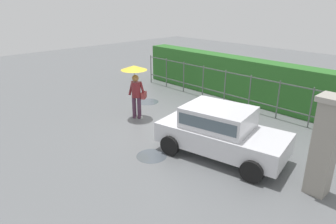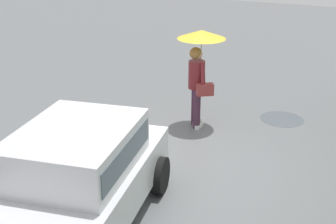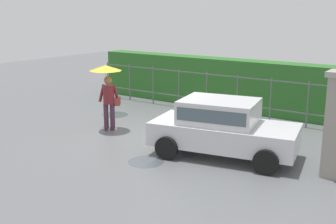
% 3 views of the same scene
% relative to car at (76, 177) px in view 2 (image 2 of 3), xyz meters
% --- Properties ---
extents(ground_plane, '(40.00, 40.00, 0.00)m').
position_rel_car_xyz_m(ground_plane, '(-2.19, 0.55, -0.80)').
color(ground_plane, slate).
extents(car, '(3.96, 2.44, 1.48)m').
position_rel_car_xyz_m(car, '(0.00, 0.00, 0.00)').
color(car, silver).
rests_on(car, ground).
extents(pedestrian, '(0.99, 0.99, 2.05)m').
position_rel_car_xyz_m(pedestrian, '(-4.07, 0.08, 0.69)').
color(pedestrian, '#47283D').
rests_on(pedestrian, ground).
extents(puddle_near, '(0.91, 0.91, 0.00)m').
position_rel_car_xyz_m(puddle_near, '(-1.31, -1.52, -0.80)').
color(puddle_near, '#4C545B').
rests_on(puddle_near, ground).
extents(puddle_far, '(0.96, 0.96, 0.00)m').
position_rel_car_xyz_m(puddle_far, '(-5.23, 1.61, -0.80)').
color(puddle_far, '#4C545B').
rests_on(puddle_far, ground).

